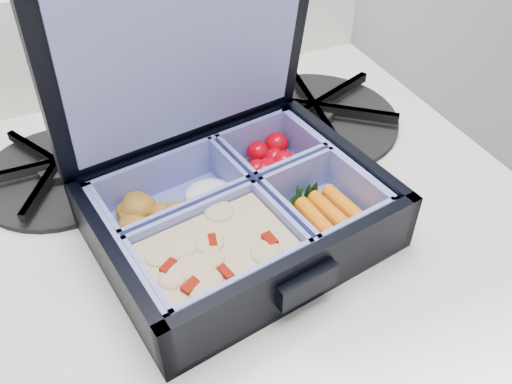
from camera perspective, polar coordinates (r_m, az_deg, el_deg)
name	(u,v)px	position (r m, az deg, el deg)	size (l,w,h in m)	color
bento_box	(239,213)	(0.49, -1.79, -2.18)	(0.25, 0.19, 0.06)	black
burner_grate	(313,111)	(0.65, 6.04, 8.48)	(0.20, 0.20, 0.03)	black
burner_grate_rear	(59,169)	(0.60, -20.00, 2.25)	(0.17, 0.17, 0.02)	black
fork	(220,131)	(0.63, -3.76, 6.45)	(0.02, 0.17, 0.01)	#BCBCBC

